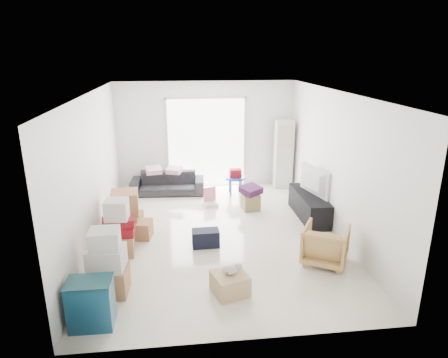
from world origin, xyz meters
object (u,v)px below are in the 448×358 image
tv_console (309,206)px  armchair (326,243)px  kids_table (235,176)px  wood_crate (230,284)px  ottoman (251,202)px  ac_tower (283,154)px  storage_bins (91,303)px  television (310,191)px  sofa (168,180)px

tv_console → armchair: 1.95m
kids_table → wood_crate: kids_table is taller
ottoman → armchair: bearing=-71.9°
tv_console → kids_table: size_ratio=2.40×
armchair → ottoman: (-0.81, 2.47, -0.18)m
ac_tower → wood_crate: bearing=-113.3°
storage_bins → wood_crate: 1.93m
ac_tower → ottoman: bearing=-127.3°
storage_bins → kids_table: 5.38m
storage_bins → ottoman: bearing=53.4°
wood_crate → television: bearing=52.0°
sofa → ottoman: size_ratio=4.95×
wood_crate → sofa: bearing=102.2°
ac_tower → wood_crate: ac_tower is taller
storage_bins → kids_table: (2.55, 4.74, 0.13)m
tv_console → kids_table: bearing=130.0°
sofa → armchair: (2.66, -3.78, 0.01)m
wood_crate → ac_tower: bearing=66.7°
tv_console → wood_crate: bearing=-128.0°
television → wood_crate: 3.35m
ac_tower → tv_console: 2.11m
storage_bins → tv_console: bearing=38.7°
television → wood_crate: television is taller
ottoman → wood_crate: ottoman is taller
sofa → kids_table: size_ratio=2.78×
ac_tower → sofa: bearing=-177.1°
ottoman → wood_crate: size_ratio=0.77×
wood_crate → tv_console: bearing=52.0°
sofa → armchair: size_ratio=2.49×
television → armchair: size_ratio=1.40×
television → storage_bins: (-3.90, -3.12, -0.25)m
sofa → ottoman: bearing=-31.5°
tv_console → television: (0.00, 0.00, 0.32)m
ac_tower → tv_console: size_ratio=1.13×
tv_console → kids_table: 2.11m
armchair → ottoman: armchair is taller
kids_table → sofa: bearing=171.2°
tv_console → ottoman: size_ratio=4.27×
sofa → kids_table: (1.66, -0.26, 0.11)m
storage_bins → kids_table: storage_bins is taller
ottoman → wood_crate: (-0.89, -3.18, -0.02)m
sofa → armchair: 4.62m
storage_bins → ottoman: storage_bins is taller
ac_tower → storage_bins: (-3.85, -5.14, -0.55)m
armchair → wood_crate: armchair is taller
tv_console → ottoman: 1.29m
television → ottoman: bearing=49.8°
sofa → wood_crate: (0.97, -4.48, -0.19)m
armchair → wood_crate: (-1.69, -0.70, -0.20)m
sofa → armchair: bearing=-51.2°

